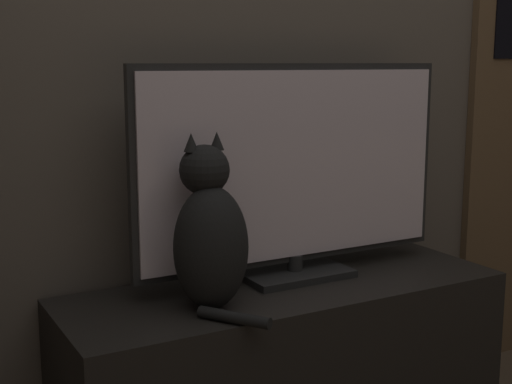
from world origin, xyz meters
TOP-DOWN VIEW (x-y plane):
  - tv_stand at (0.00, 0.97)m, footprint 1.23×0.42m
  - tv at (0.06, 1.03)m, footprint 0.96×0.18m
  - cat at (-0.25, 0.91)m, footprint 0.19×0.30m

SIDE VIEW (x-z plane):
  - tv_stand at x=0.00m, z-range 0.00..0.50m
  - cat at x=-0.25m, z-range 0.46..0.89m
  - tv at x=0.06m, z-range 0.50..1.10m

